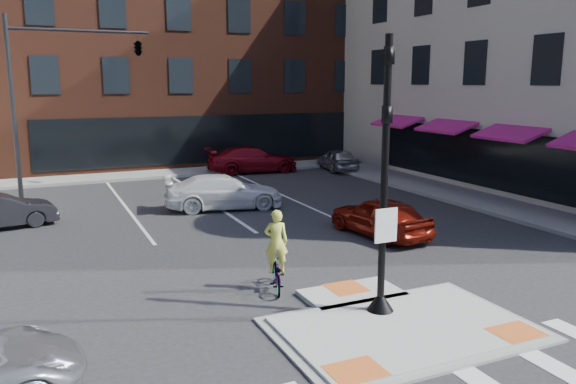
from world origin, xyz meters
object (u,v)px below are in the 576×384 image
red_sedan (380,216)px  bg_car_red (252,159)px  white_pickup (224,192)px  cyclist (276,263)px  bg_car_silver (338,159)px

red_sedan → bg_car_red: bearing=-100.6°
white_pickup → cyclist: size_ratio=2.33×
bg_car_silver → bg_car_red: size_ratio=0.73×
red_sedan → white_pickup: 7.14m
red_sedan → bg_car_red: size_ratio=0.76×
white_pickup → bg_car_silver: size_ratio=1.26×
bg_car_silver → bg_car_red: 5.05m
red_sedan → cyclist: (-5.19, -3.20, 0.02)m
white_pickup → cyclist: bearing=179.7°
bg_car_red → cyclist: cyclist is taller
red_sedan → cyclist: cyclist is taller
bg_car_red → cyclist: (-6.12, -17.80, -0.06)m
red_sedan → bg_car_silver: 14.50m
bg_car_red → cyclist: 18.83m
bg_car_silver → bg_car_red: (-4.88, 1.32, 0.11)m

